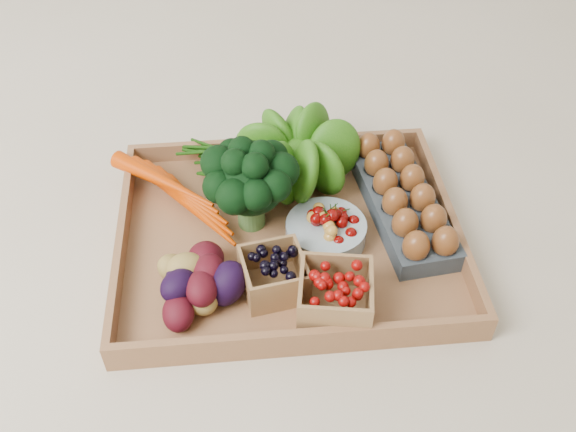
{
  "coord_description": "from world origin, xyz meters",
  "views": [
    {
      "loc": [
        -0.07,
        -0.73,
        0.78
      ],
      "look_at": [
        0.0,
        0.0,
        0.06
      ],
      "focal_mm": 40.0,
      "sensor_mm": 36.0,
      "label": 1
    }
  ],
  "objects": [
    {
      "name": "punnet_raspberry",
      "position": [
        0.05,
        -0.16,
        0.05
      ],
      "size": [
        0.12,
        0.12,
        0.07
      ],
      "primitive_type": "cube",
      "rotation": [
        0.0,
        0.0,
        -0.17
      ],
      "color": "#770705",
      "rests_on": "tray"
    },
    {
      "name": "cherry_bowl",
      "position": [
        0.06,
        -0.01,
        0.03
      ],
      "size": [
        0.13,
        0.13,
        0.03
      ],
      "primitive_type": "cylinder",
      "color": "#8C9EA5",
      "rests_on": "tray"
    },
    {
      "name": "ground",
      "position": [
        0.0,
        0.0,
        0.0
      ],
      "size": [
        4.0,
        4.0,
        0.0
      ],
      "primitive_type": "plane",
      "color": "beige",
      "rests_on": "ground"
    },
    {
      "name": "carrots",
      "position": [
        -0.17,
        0.08,
        0.04
      ],
      "size": [
        0.21,
        0.15,
        0.05
      ],
      "primitive_type": null,
      "color": "#C63700",
      "rests_on": "tray"
    },
    {
      "name": "potatoes",
      "position": [
        -0.15,
        -0.11,
        0.06
      ],
      "size": [
        0.16,
        0.16,
        0.09
      ],
      "primitive_type": null,
      "color": "#390910",
      "rests_on": "tray"
    },
    {
      "name": "punnet_blackberry",
      "position": [
        -0.03,
        -0.11,
        0.05
      ],
      "size": [
        0.11,
        0.11,
        0.06
      ],
      "primitive_type": "cube",
      "rotation": [
        0.0,
        0.0,
        0.17
      ],
      "color": "black",
      "rests_on": "tray"
    },
    {
      "name": "broccoli",
      "position": [
        -0.06,
        0.04,
        0.07
      ],
      "size": [
        0.15,
        0.15,
        0.12
      ],
      "primitive_type": null,
      "color": "black",
      "rests_on": "tray"
    },
    {
      "name": "tray",
      "position": [
        0.0,
        0.0,
        0.01
      ],
      "size": [
        0.55,
        0.45,
        0.01
      ],
      "primitive_type": "cube",
      "color": "#93623D",
      "rests_on": "ground"
    },
    {
      "name": "egg_carton",
      "position": [
        0.2,
        0.04,
        0.03
      ],
      "size": [
        0.14,
        0.31,
        0.04
      ],
      "primitive_type": "cube",
      "rotation": [
        0.0,
        0.0,
        0.11
      ],
      "color": "#343C42",
      "rests_on": "tray"
    },
    {
      "name": "lettuce",
      "position": [
        0.03,
        0.14,
        0.09
      ],
      "size": [
        0.14,
        0.14,
        0.14
      ],
      "primitive_type": "sphere",
      "color": "#1A5D0E",
      "rests_on": "tray"
    }
  ]
}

